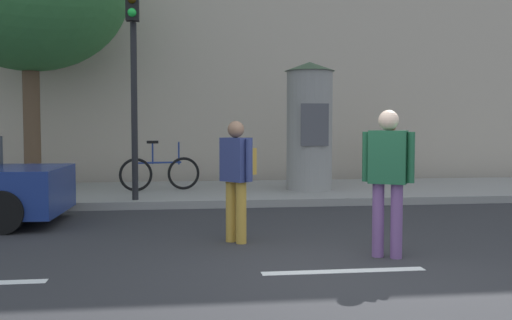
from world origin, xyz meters
TOP-DOWN VIEW (x-y plane):
  - ground_plane at (0.00, 0.00)m, footprint 80.00×80.00m
  - sidewalk_curb at (0.00, 7.00)m, footprint 36.00×4.00m
  - lane_markings at (0.00, 0.00)m, footprint 25.80×0.16m
  - building_backdrop at (0.00, 12.00)m, footprint 36.00×5.00m
  - traffic_light at (-2.59, 5.24)m, footprint 0.24×0.45m
  - poster_column at (1.11, 6.67)m, footprint 1.11×1.11m
  - pedestrian_with_bag at (0.70, 0.59)m, footprint 0.55×0.42m
  - pedestrian_near_pole at (-0.99, 1.74)m, footprint 0.51×0.50m
  - pedestrian_in_red_top at (3.62, 8.36)m, footprint 0.62×0.48m
  - bicycle_leaning at (-2.16, 6.93)m, footprint 1.74×0.43m

SIDE VIEW (x-z plane):
  - ground_plane at x=0.00m, z-range 0.00..0.00m
  - lane_markings at x=0.00m, z-range 0.00..0.01m
  - sidewalk_curb at x=0.00m, z-range 0.00..0.15m
  - bicycle_leaning at x=-2.16m, z-range -0.01..1.08m
  - pedestrian_near_pole at x=-0.99m, z-range 0.15..1.79m
  - pedestrian_in_red_top at x=3.62m, z-range 0.29..1.78m
  - pedestrian_with_bag at x=0.70m, z-range 0.16..1.92m
  - poster_column at x=1.11m, z-range 0.17..2.98m
  - traffic_light at x=-2.59m, z-range 0.87..4.98m
  - building_backdrop at x=0.00m, z-range 0.00..10.55m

